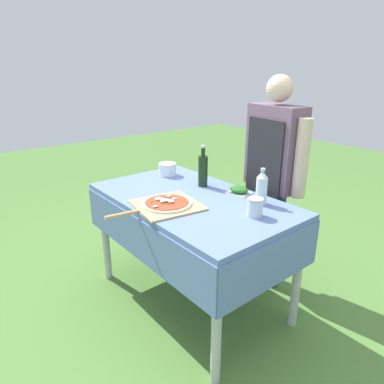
# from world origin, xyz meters

# --- Properties ---
(ground_plane) EXTENTS (12.00, 12.00, 0.00)m
(ground_plane) POSITION_xyz_m (0.00, 0.00, 0.00)
(ground_plane) COLOR #517F38
(prep_table) EXTENTS (1.40, 0.83, 0.79)m
(prep_table) POSITION_xyz_m (0.00, 0.00, 0.69)
(prep_table) COLOR #607AB7
(prep_table) RESTS_ON ground
(person_cook) EXTENTS (0.58, 0.24, 1.56)m
(person_cook) POSITION_xyz_m (0.18, 0.61, 0.92)
(person_cook) COLOR #333D56
(person_cook) RESTS_ON ground
(pizza_on_peel) EXTENTS (0.43, 0.60, 0.05)m
(pizza_on_peel) POSITION_xyz_m (0.02, -0.22, 0.81)
(pizza_on_peel) COLOR tan
(pizza_on_peel) RESTS_ON prep_table
(oil_bottle) EXTENTS (0.07, 0.07, 0.30)m
(oil_bottle) POSITION_xyz_m (-0.13, 0.21, 0.91)
(oil_bottle) COLOR black
(oil_bottle) RESTS_ON prep_table
(water_bottle) EXTENTS (0.07, 0.07, 0.23)m
(water_bottle) POSITION_xyz_m (0.37, 0.26, 0.90)
(water_bottle) COLOR silver
(water_bottle) RESTS_ON prep_table
(herb_container) EXTENTS (0.17, 0.15, 0.05)m
(herb_container) POSITION_xyz_m (0.14, 0.30, 0.82)
(herb_container) COLOR silver
(herb_container) RESTS_ON prep_table
(mixing_tub) EXTENTS (0.14, 0.14, 0.10)m
(mixing_tub) POSITION_xyz_m (-0.50, 0.17, 0.84)
(mixing_tub) COLOR silver
(mixing_tub) RESTS_ON prep_table
(sauce_jar) EXTENTS (0.09, 0.09, 0.11)m
(sauce_jar) POSITION_xyz_m (0.47, 0.09, 0.84)
(sauce_jar) COLOR silver
(sauce_jar) RESTS_ON prep_table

